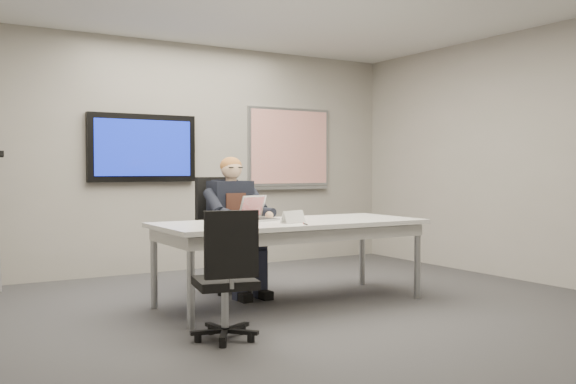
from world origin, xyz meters
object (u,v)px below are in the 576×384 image
seated_person (238,239)px  laptop (257,214)px  conference_table (290,230)px  office_chair_near (226,300)px  office_chair_far (226,255)px

seated_person → laptop: seated_person is taller
seated_person → laptop: 0.48m
conference_table → office_chair_near: bearing=-140.1°
conference_table → laptop: (-0.23, 0.24, 0.15)m
laptop → seated_person: bearing=69.5°
conference_table → laptop: size_ratio=6.21×
office_chair_far → office_chair_near: bearing=-124.9°
conference_table → seated_person: seated_person is taller
office_chair_near → laptop: 1.51m
conference_table → laptop: laptop is taller
conference_table → office_chair_far: office_chair_far is taller
office_chair_far → laptop: 0.80m
office_chair_far → laptop: office_chair_far is taller
office_chair_far → office_chair_near: (-0.86, -1.78, -0.06)m
conference_table → office_chair_far: bearing=105.0°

